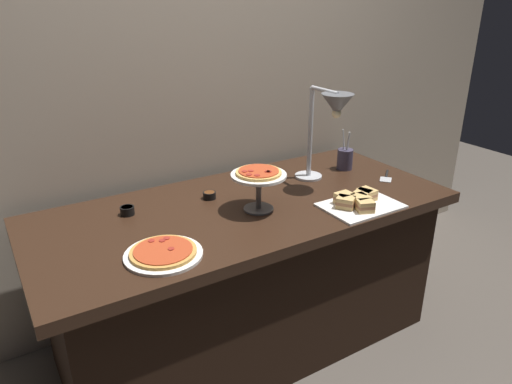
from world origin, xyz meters
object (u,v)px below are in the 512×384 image
(utensil_holder, at_px, (345,159))
(serving_spatula, at_px, (386,177))
(sauce_cup_near, at_px, (127,210))
(pizza_plate_center, at_px, (259,178))
(pizza_plate_front, at_px, (163,253))
(heat_lamp, at_px, (332,114))
(sauce_cup_far, at_px, (209,195))
(sandwich_platter, at_px, (359,202))

(utensil_holder, relative_size, serving_spatula, 1.44)
(sauce_cup_near, bearing_deg, pizza_plate_center, -26.36)
(pizza_plate_front, bearing_deg, heat_lamp, 12.74)
(heat_lamp, xyz_separation_m, utensil_holder, (0.25, 0.15, -0.31))
(sauce_cup_near, relative_size, sauce_cup_far, 1.01)
(pizza_plate_front, relative_size, utensil_holder, 1.31)
(sauce_cup_far, xyz_separation_m, serving_spatula, (0.91, -0.24, -0.01))
(heat_lamp, distance_m, sauce_cup_near, 1.02)
(pizza_plate_front, bearing_deg, sandwich_platter, -3.03)
(sandwich_platter, bearing_deg, heat_lamp, 82.41)
(sauce_cup_far, distance_m, serving_spatula, 0.94)
(heat_lamp, bearing_deg, serving_spatula, -10.35)
(heat_lamp, xyz_separation_m, sauce_cup_far, (-0.56, 0.17, -0.35))
(pizza_plate_center, relative_size, sauce_cup_near, 3.97)
(pizza_plate_front, relative_size, sauce_cup_near, 4.71)
(pizza_plate_center, bearing_deg, pizza_plate_front, -162.39)
(sauce_cup_far, bearing_deg, sauce_cup_near, 175.67)
(sauce_cup_near, height_order, utensil_holder, utensil_holder)
(sauce_cup_far, distance_m, utensil_holder, 0.81)
(pizza_plate_front, relative_size, serving_spatula, 1.89)
(heat_lamp, height_order, sauce_cup_far, heat_lamp)
(utensil_holder, bearing_deg, heat_lamp, -148.33)
(pizza_plate_front, height_order, utensil_holder, utensil_holder)
(sandwich_platter, bearing_deg, pizza_plate_center, 152.24)
(heat_lamp, xyz_separation_m, pizza_plate_center, (-0.43, -0.05, -0.22))
(sauce_cup_far, height_order, utensil_holder, utensil_holder)
(heat_lamp, bearing_deg, sauce_cup_near, 167.94)
(sauce_cup_far, bearing_deg, heat_lamp, -17.05)
(pizza_plate_center, xyz_separation_m, sauce_cup_near, (-0.51, 0.25, -0.13))
(sauce_cup_near, distance_m, sauce_cup_far, 0.38)
(sandwich_platter, bearing_deg, pizza_plate_front, 176.97)
(pizza_plate_center, relative_size, utensil_holder, 1.10)
(sandwich_platter, relative_size, utensil_holder, 1.58)
(utensil_holder, bearing_deg, sauce_cup_near, 177.62)
(heat_lamp, distance_m, serving_spatula, 0.50)
(heat_lamp, height_order, pizza_plate_center, heat_lamp)
(heat_lamp, bearing_deg, pizza_plate_center, -173.22)
(pizza_plate_front, distance_m, pizza_plate_center, 0.55)
(serving_spatula, bearing_deg, sauce_cup_far, 165.45)
(sandwich_platter, bearing_deg, serving_spatula, 27.54)
(heat_lamp, relative_size, serving_spatula, 3.13)
(sandwich_platter, relative_size, sauce_cup_far, 5.73)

